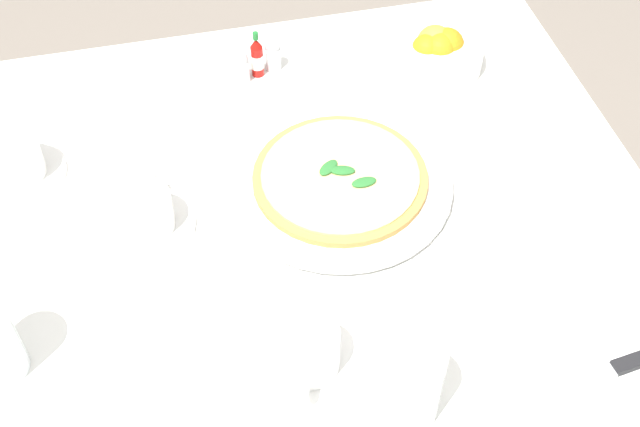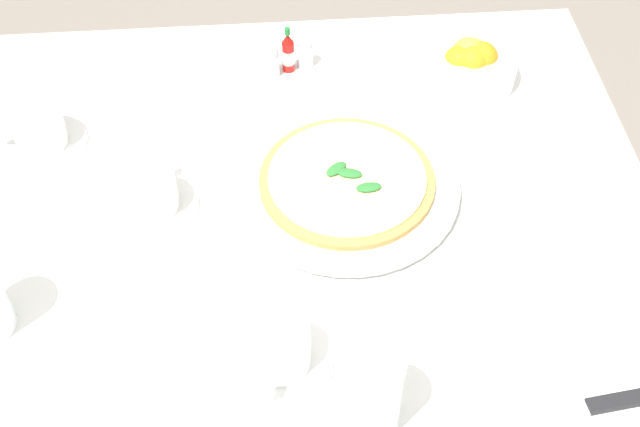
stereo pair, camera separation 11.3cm
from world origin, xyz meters
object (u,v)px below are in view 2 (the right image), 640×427
at_px(salt_shaker, 271,62).
at_px(pepper_shaker, 305,53).
at_px(coffee_cup_near_right, 279,349).
at_px(water_glass_back_corner, 372,397).
at_px(citrus_bowl, 470,64).
at_px(coffee_cup_left_edge, 151,194).
at_px(coffee_cup_right_edge, 38,130).
at_px(hot_sauce_bottle, 288,53).
at_px(dinner_knife, 576,410).
at_px(napkin_folded, 576,415).
at_px(pizza_plate, 347,186).
at_px(pizza, 347,179).

bearing_deg(salt_shaker, pepper_shaker, -160.35).
relative_size(coffee_cup_near_right, water_glass_back_corner, 1.03).
bearing_deg(salt_shaker, coffee_cup_near_right, 88.74).
distance_m(water_glass_back_corner, salt_shaker, 0.64).
relative_size(citrus_bowl, salt_shaker, 2.67).
height_order(coffee_cup_left_edge, pepper_shaker, coffee_cup_left_edge).
height_order(coffee_cup_left_edge, coffee_cup_right_edge, coffee_cup_right_edge).
distance_m(coffee_cup_left_edge, hot_sauce_bottle, 0.36).
bearing_deg(salt_shaker, dinner_knife, 116.35).
xyz_separation_m(coffee_cup_near_right, napkin_folded, (-0.33, 0.10, -0.02)).
bearing_deg(salt_shaker, pizza_plate, 109.68).
relative_size(pizza_plate, salt_shaker, 5.73).
height_order(napkin_folded, dinner_knife, dinner_knife).
relative_size(coffee_cup_left_edge, citrus_bowl, 0.87).
distance_m(pizza, hot_sauce_bottle, 0.29).
height_order(coffee_cup_left_edge, water_glass_back_corner, water_glass_back_corner).
bearing_deg(dinner_knife, hot_sauce_bottle, -72.82).
bearing_deg(hot_sauce_bottle, citrus_bowl, 171.30).
bearing_deg(coffee_cup_left_edge, salt_shaker, -122.52).
bearing_deg(pizza, hot_sauce_bottle, -76.23).
relative_size(coffee_cup_right_edge, napkin_folded, 0.59).
bearing_deg(coffee_cup_right_edge, citrus_bowl, -171.10).
bearing_deg(citrus_bowl, coffee_cup_right_edge, 8.90).
bearing_deg(salt_shaker, hot_sauce_bottle, -160.35).
height_order(coffee_cup_near_right, citrus_bowl, coffee_cup_near_right).
bearing_deg(water_glass_back_corner, pepper_shaker, -87.19).
height_order(pizza, citrus_bowl, citrus_bowl).
bearing_deg(napkin_folded, coffee_cup_left_edge, -37.40).
distance_m(pizza, salt_shaker, 0.29).
height_order(coffee_cup_left_edge, napkin_folded, coffee_cup_left_edge).
height_order(coffee_cup_left_edge, citrus_bowl, citrus_bowl).
bearing_deg(water_glass_back_corner, dinner_knife, 175.81).
bearing_deg(pizza, water_glass_back_corner, 88.59).
relative_size(pizza_plate, dinner_knife, 1.64).
distance_m(coffee_cup_near_right, dinner_knife, 0.35).
distance_m(coffee_cup_right_edge, citrus_bowl, 0.68).
height_order(water_glass_back_corner, citrus_bowl, water_glass_back_corner).
xyz_separation_m(coffee_cup_left_edge, pepper_shaker, (-0.23, -0.30, -0.00)).
relative_size(pizza_plate, coffee_cup_right_edge, 2.43).
relative_size(coffee_cup_near_right, dinner_knife, 0.67).
relative_size(salt_shaker, pepper_shaker, 1.00).
bearing_deg(dinner_knife, water_glass_back_corner, -11.01).
height_order(coffee_cup_right_edge, napkin_folded, coffee_cup_right_edge).
distance_m(pizza, coffee_cup_near_right, 0.30).
bearing_deg(pepper_shaker, pizza, 97.97).
bearing_deg(water_glass_back_corner, coffee_cup_right_edge, -48.07).
bearing_deg(water_glass_back_corner, salt_shaker, -82.05).
xyz_separation_m(citrus_bowl, hot_sauce_bottle, (0.29, -0.04, 0.01)).
height_order(pizza_plate, hot_sauce_bottle, hot_sauce_bottle).
bearing_deg(citrus_bowl, napkin_folded, 90.30).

